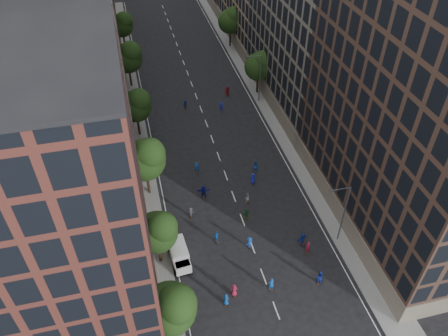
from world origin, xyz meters
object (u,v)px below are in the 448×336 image
streetlamp_near (343,211)px  skater_0 (226,300)px  cargo_van (179,254)px  skater_2 (319,277)px  streetlamp_far (259,76)px  skater_1 (271,284)px

streetlamp_near → skater_0: 16.94m
streetlamp_near → cargo_van: bearing=175.7°
skater_2 → skater_0: bearing=21.4°
cargo_van → skater_0: bearing=-64.7°
streetlamp_near → skater_2: bearing=-131.1°
skater_0 → skater_2: (10.90, 0.20, 0.07)m
cargo_van → skater_2: bearing=-28.7°
skater_0 → skater_2: skater_2 is taller
streetlamp_near → cargo_van: 19.83m
streetlamp_far → cargo_van: (-19.38, -31.54, -3.94)m
cargo_van → skater_0: 7.94m
cargo_van → streetlamp_near: bearing=-8.8°
cargo_van → skater_1: size_ratio=2.35×
streetlamp_far → skater_0: size_ratio=5.52×
streetlamp_far → skater_2: streetlamp_far is taller
cargo_van → skater_0: size_ratio=2.77×
skater_1 → streetlamp_near: bearing=-161.8°
cargo_van → skater_2: cargo_van is taller
streetlamp_far → skater_2: 38.73m
streetlamp_near → cargo_van: (-19.38, 1.46, -3.94)m
skater_0 → skater_2: 10.90m
cargo_van → skater_2: 16.27m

